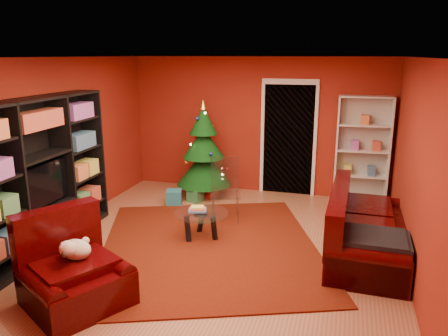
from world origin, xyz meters
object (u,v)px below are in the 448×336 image
(armchair, at_px, (75,270))
(sofa, at_px, (368,223))
(christmas_tree, at_px, (204,150))
(coffee_table, at_px, (201,225))
(dog, at_px, (76,250))
(gift_box_teal, at_px, (174,197))
(white_bookshelf, at_px, (362,151))
(gift_box_red, at_px, (210,191))
(media_unit, at_px, (40,176))
(rug, at_px, (209,246))
(gift_box_green, at_px, (195,195))
(acrylic_chair, at_px, (225,194))

(armchair, bearing_deg, sofa, -24.73)
(christmas_tree, xyz_separation_m, coffee_table, (0.60, -1.94, -0.68))
(christmas_tree, height_order, dog, christmas_tree)
(gift_box_teal, distance_m, white_bookshelf, 3.48)
(gift_box_red, relative_size, sofa, 0.11)
(gift_box_teal, xyz_separation_m, armchair, (0.24, -3.31, 0.28))
(media_unit, bearing_deg, coffee_table, 22.80)
(sofa, bearing_deg, gift_box_red, 59.51)
(gift_box_teal, bearing_deg, white_bookshelf, 18.65)
(gift_box_red, distance_m, white_bookshelf, 2.88)
(gift_box_teal, bearing_deg, dog, -86.06)
(rug, distance_m, media_unit, 2.51)
(gift_box_green, height_order, coffee_table, coffee_table)
(gift_box_green, height_order, sofa, sofa)
(gift_box_green, xyz_separation_m, coffee_table, (0.65, -1.56, 0.09))
(media_unit, height_order, gift_box_green, media_unit)
(rug, distance_m, white_bookshelf, 3.44)
(gift_box_teal, distance_m, gift_box_red, 0.75)
(rug, height_order, white_bookshelf, white_bookshelf)
(christmas_tree, height_order, sofa, christmas_tree)
(rug, bearing_deg, gift_box_red, 107.63)
(white_bookshelf, height_order, sofa, white_bookshelf)
(gift_box_teal, relative_size, dog, 0.68)
(christmas_tree, distance_m, acrylic_chair, 1.46)
(media_unit, relative_size, gift_box_green, 11.40)
(gift_box_red, xyz_separation_m, sofa, (2.77, -1.73, 0.34))
(media_unit, bearing_deg, acrylic_chair, 36.20)
(christmas_tree, distance_m, coffee_table, 2.14)
(white_bookshelf, bearing_deg, gift_box_red, -171.87)
(armchair, bearing_deg, christmas_tree, 28.52)
(gift_box_teal, height_order, white_bookshelf, white_bookshelf)
(media_unit, bearing_deg, christmas_tree, 62.38)
(media_unit, distance_m, armchair, 1.81)
(christmas_tree, bearing_deg, armchair, -91.58)
(christmas_tree, distance_m, sofa, 3.48)
(white_bookshelf, bearing_deg, dog, -127.32)
(rug, xyz_separation_m, sofa, (2.11, 0.35, 0.45))
(christmas_tree, relative_size, gift_box_teal, 6.80)
(acrylic_chair, bearing_deg, armchair, -124.40)
(armchair, height_order, dog, armchair)
(gift_box_red, bearing_deg, media_unit, -119.02)
(gift_box_red, bearing_deg, armchair, -93.85)
(rug, relative_size, white_bookshelf, 1.74)
(rug, relative_size, media_unit, 1.27)
(gift_box_green, bearing_deg, sofa, -26.13)
(gift_box_red, bearing_deg, rug, -72.37)
(gift_box_teal, relative_size, gift_box_red, 1.11)
(gift_box_green, distance_m, acrylic_chair, 1.18)
(media_unit, bearing_deg, white_bookshelf, 35.82)
(gift_box_green, bearing_deg, gift_box_red, 55.02)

